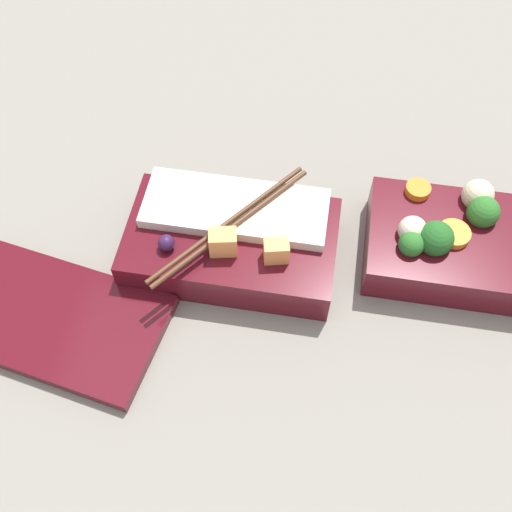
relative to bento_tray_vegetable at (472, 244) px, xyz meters
The scene contains 4 objects.
ground_plane 0.14m from the bento_tray_vegetable, ahead, with size 3.00×3.00×0.00m, color gray.
bento_tray_vegetable is the anchor object (origin of this frame).
bento_tray_rice 0.25m from the bento_tray_vegetable, ahead, with size 0.22×0.17×0.07m.
bento_lid 0.43m from the bento_tray_vegetable, 19.64° to the left, with size 0.21×0.12×0.01m, color #510F19.
Camera 1 is at (0.03, 0.37, 0.54)m, focal length 42.00 mm.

